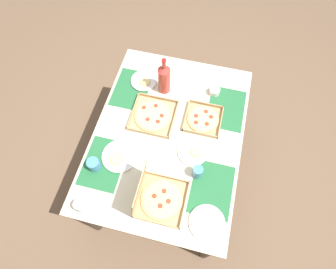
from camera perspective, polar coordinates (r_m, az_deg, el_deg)
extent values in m
plane|color=brown|center=(2.60, 0.00, -7.24)|extent=(6.00, 6.00, 0.00)
cylinder|color=#3F3328|center=(2.13, 8.40, -22.47)|extent=(0.07, 0.07, 0.70)
cylinder|color=#3F3328|center=(2.58, 13.29, 6.19)|extent=(0.07, 0.07, 0.70)
cylinder|color=#3F3328|center=(2.21, -16.11, -16.24)|extent=(0.07, 0.07, 0.70)
cylinder|color=#3F3328|center=(2.65, -6.32, 10.25)|extent=(0.07, 0.07, 0.70)
cube|color=beige|center=(1.95, 0.00, -0.20)|extent=(1.38, 1.02, 0.03)
cube|color=#236638|center=(1.81, 8.95, -11.02)|extent=(0.36, 0.26, 0.00)
cube|color=#236638|center=(2.08, 11.85, 5.28)|extent=(0.36, 0.26, 0.00)
cube|color=#236638|center=(1.89, -13.06, -5.79)|extent=(0.36, 0.26, 0.00)
cube|color=#236638|center=(2.15, -7.48, 9.27)|extent=(0.36, 0.26, 0.00)
cube|color=tan|center=(2.00, -3.01, 3.77)|extent=(0.31, 0.31, 0.01)
cube|color=tan|center=(1.92, -4.22, 0.28)|extent=(0.01, 0.31, 0.03)
cube|color=tan|center=(2.06, -1.93, 7.52)|extent=(0.01, 0.31, 0.03)
cube|color=tan|center=(1.97, 1.20, 3.13)|extent=(0.31, 0.01, 0.03)
cube|color=tan|center=(2.02, -7.18, 4.89)|extent=(0.31, 0.01, 0.03)
cylinder|color=#E0B76B|center=(1.99, -3.03, 3.90)|extent=(0.27, 0.27, 0.01)
cylinder|color=#EFD67F|center=(1.99, -3.04, 4.02)|extent=(0.24, 0.24, 0.00)
cylinder|color=red|center=(2.02, -2.52, 5.92)|extent=(0.03, 0.03, 0.00)
cylinder|color=red|center=(2.02, -4.99, 5.56)|extent=(0.03, 0.03, 0.00)
cylinder|color=red|center=(1.97, -4.23, 3.14)|extent=(0.03, 0.03, 0.00)
cylinder|color=red|center=(1.96, -2.13, 2.68)|extent=(0.03, 0.03, 0.00)
cylinder|color=red|center=(1.98, -1.31, 3.89)|extent=(0.03, 0.03, 0.00)
cube|color=tan|center=(1.77, -1.30, -13.26)|extent=(0.30, 0.30, 0.01)
cube|color=tan|center=(1.73, -2.57, -17.66)|extent=(0.01, 0.30, 0.03)
cube|color=tan|center=(1.79, -0.13, -8.75)|extent=(0.01, 0.30, 0.03)
cube|color=tan|center=(1.75, 3.44, -14.21)|extent=(0.30, 0.01, 0.03)
cube|color=tan|center=(1.77, -5.96, -11.96)|extent=(0.30, 0.01, 0.03)
cylinder|color=#E0B76B|center=(1.76, -1.30, -13.19)|extent=(0.26, 0.26, 0.01)
cylinder|color=#EFD67F|center=(1.75, -1.31, -13.13)|extent=(0.23, 0.23, 0.00)
cylinder|color=red|center=(1.76, -0.82, -11.55)|extent=(0.03, 0.03, 0.00)
cylinder|color=red|center=(1.76, -2.85, -12.50)|extent=(0.03, 0.03, 0.00)
cylinder|color=red|center=(1.74, -1.63, -14.46)|extent=(0.03, 0.03, 0.00)
cylinder|color=red|center=(1.75, 0.07, -13.56)|extent=(0.03, 0.03, 0.00)
cube|color=tan|center=(1.61, -5.90, -10.64)|extent=(0.30, 0.05, 0.29)
cube|color=tan|center=(2.00, 7.19, 3.02)|extent=(0.26, 0.26, 0.01)
cube|color=tan|center=(1.92, 6.57, 0.16)|extent=(0.01, 0.26, 0.03)
cube|color=tan|center=(2.05, 7.89, 6.20)|extent=(0.01, 0.26, 0.03)
cube|color=tan|center=(1.99, 10.76, 2.50)|extent=(0.26, 0.01, 0.03)
cube|color=tan|center=(1.99, 3.73, 4.04)|extent=(0.26, 0.01, 0.03)
cylinder|color=#E0B76B|center=(1.99, 7.22, 3.15)|extent=(0.22, 0.22, 0.01)
cylinder|color=#EFD67F|center=(1.99, 7.25, 3.26)|extent=(0.20, 0.20, 0.00)
cylinder|color=red|center=(2.02, 7.79, 4.71)|extent=(0.03, 0.03, 0.00)
cylinder|color=red|center=(1.99, 5.77, 3.85)|extent=(0.03, 0.03, 0.00)
cylinder|color=red|center=(1.96, 5.76, 2.50)|extent=(0.03, 0.03, 0.00)
cylinder|color=red|center=(1.96, 7.98, 2.17)|extent=(0.03, 0.03, 0.00)
cylinder|color=red|center=(2.00, 8.82, 3.61)|extent=(0.03, 0.03, 0.00)
cylinder|color=white|center=(2.18, -4.97, 10.86)|extent=(0.19, 0.19, 0.01)
cylinder|color=white|center=(2.18, -4.99, 10.99)|extent=(0.20, 0.20, 0.01)
cylinder|color=#E0B76B|center=(2.16, -4.73, 10.66)|extent=(0.08, 0.08, 0.01)
cylinder|color=#EFD67F|center=(2.15, -4.74, 10.76)|extent=(0.07, 0.07, 0.00)
cylinder|color=white|center=(1.89, -9.87, -4.43)|extent=(0.23, 0.23, 0.01)
cylinder|color=white|center=(1.88, -9.91, -4.34)|extent=(0.24, 0.24, 0.01)
cylinder|color=#E0B76B|center=(1.87, -10.51, -4.90)|extent=(0.10, 0.10, 0.01)
cylinder|color=#EFD67F|center=(1.86, -10.54, -4.83)|extent=(0.08, 0.08, 0.00)
cylinder|color=white|center=(1.76, 7.98, -17.55)|extent=(0.21, 0.21, 0.01)
cylinder|color=white|center=(1.75, 8.01, -17.51)|extent=(0.22, 0.22, 0.01)
cylinder|color=white|center=(1.88, 5.09, -3.64)|extent=(0.20, 0.20, 0.01)
cylinder|color=white|center=(1.87, 5.11, -3.54)|extent=(0.20, 0.20, 0.01)
cylinder|color=#E0B76B|center=(1.86, 5.87, -3.62)|extent=(0.08, 0.08, 0.01)
cylinder|color=#EFD67F|center=(1.86, 5.89, -3.55)|extent=(0.07, 0.07, 0.00)
cylinder|color=#B2382D|center=(2.05, -0.78, 11.09)|extent=(0.09, 0.09, 0.22)
cone|color=#B2382D|center=(1.95, -0.82, 13.41)|extent=(0.09, 0.09, 0.04)
cylinder|color=#B2382D|center=(1.91, -0.84, 14.29)|extent=(0.03, 0.03, 0.06)
cylinder|color=red|center=(1.89, -0.86, 14.96)|extent=(0.03, 0.03, 0.01)
cylinder|color=silver|center=(1.79, -17.47, -13.85)|extent=(0.06, 0.06, 0.11)
cylinder|color=teal|center=(1.78, 6.08, -7.64)|extent=(0.07, 0.07, 0.10)
cylinder|color=teal|center=(1.86, -14.99, -5.96)|extent=(0.08, 0.08, 0.09)
cylinder|color=white|center=(2.12, 9.55, 8.77)|extent=(0.08, 0.08, 0.05)
cube|color=#B7B7BC|center=(2.17, 4.98, 10.21)|extent=(0.21, 0.06, 0.00)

